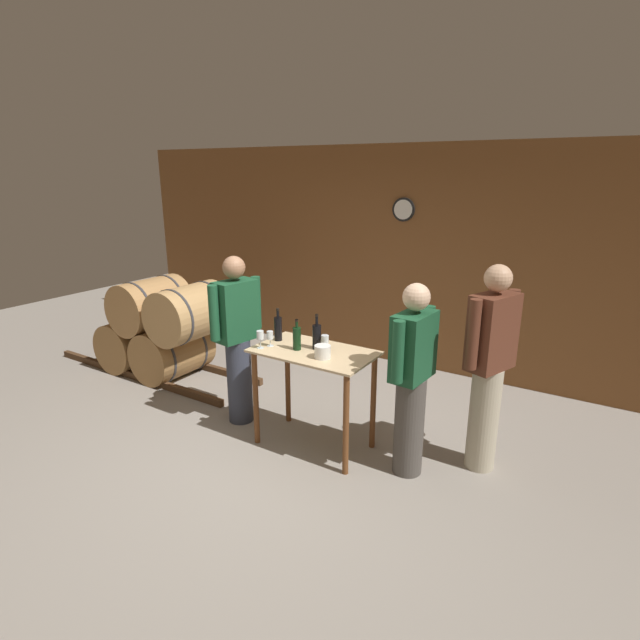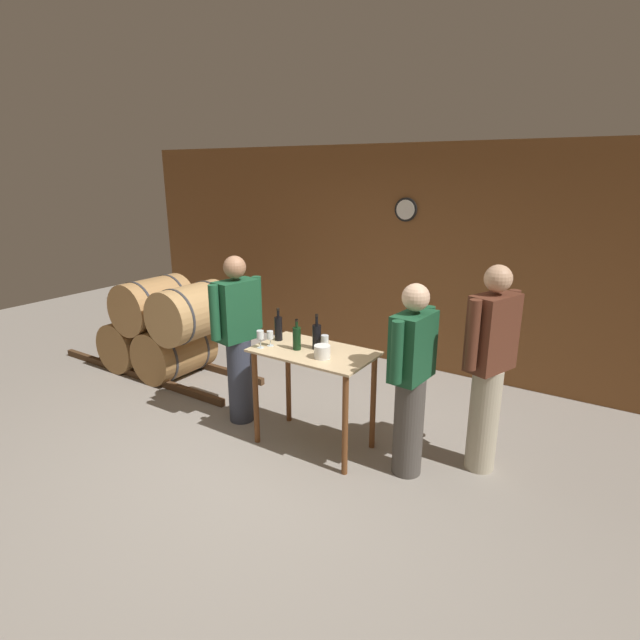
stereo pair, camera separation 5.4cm
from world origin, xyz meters
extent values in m
plane|color=gray|center=(0.00, 0.00, 0.00)|extent=(14.00, 14.00, 0.00)
cube|color=brown|center=(0.00, 2.79, 1.35)|extent=(8.40, 0.05, 2.70)
cylinder|color=black|center=(0.03, 2.75, 1.94)|extent=(0.28, 0.03, 0.28)
cylinder|color=white|center=(0.03, 2.73, 1.94)|extent=(0.23, 0.01, 0.23)
cube|color=#4C331E|center=(-2.39, 0.57, 0.04)|extent=(2.81, 0.06, 0.08)
cube|color=#4C331E|center=(-2.39, 1.22, 0.04)|extent=(2.81, 0.06, 0.08)
cylinder|color=#9E7242|center=(-2.72, 0.90, 0.31)|extent=(0.62, 0.82, 0.62)
cylinder|color=#38383D|center=(-2.72, 0.65, 0.31)|extent=(0.64, 0.03, 0.64)
cylinder|color=#38383D|center=(-2.72, 1.14, 0.31)|extent=(0.64, 0.03, 0.64)
cylinder|color=#9E7242|center=(-2.06, 0.90, 0.31)|extent=(0.62, 0.82, 0.62)
cylinder|color=#38383D|center=(-2.06, 0.65, 0.31)|extent=(0.64, 0.03, 0.64)
cylinder|color=#38383D|center=(-2.06, 1.14, 0.31)|extent=(0.64, 0.03, 0.64)
cylinder|color=#AD7F4C|center=(-2.39, 0.90, 0.84)|extent=(0.62, 0.82, 0.62)
cylinder|color=#38383D|center=(-2.39, 0.65, 0.84)|extent=(0.64, 0.03, 0.64)
cylinder|color=#38383D|center=(-2.39, 1.14, 0.84)|extent=(0.64, 0.03, 0.64)
cylinder|color=tan|center=(-1.74, 0.90, 0.84)|extent=(0.62, 0.82, 0.62)
cylinder|color=#38383D|center=(-1.74, 0.65, 0.84)|extent=(0.64, 0.03, 0.64)
cylinder|color=#38383D|center=(-1.74, 1.14, 0.84)|extent=(0.64, 0.03, 0.64)
cube|color=#D1B284|center=(0.23, 0.47, 0.90)|extent=(1.04, 0.61, 0.02)
cylinder|color=brown|center=(-0.23, 0.22, 0.44)|extent=(0.05, 0.05, 0.89)
cylinder|color=brown|center=(0.69, 0.22, 0.44)|extent=(0.05, 0.05, 0.89)
cylinder|color=brown|center=(-0.23, 0.71, 0.44)|extent=(0.05, 0.05, 0.89)
cylinder|color=brown|center=(0.69, 0.71, 0.44)|extent=(0.05, 0.05, 0.89)
cylinder|color=black|center=(-0.19, 0.53, 1.02)|extent=(0.07, 0.07, 0.22)
cylinder|color=black|center=(-0.19, 0.53, 1.17)|extent=(0.02, 0.02, 0.09)
cylinder|color=black|center=(-0.19, 0.53, 1.20)|extent=(0.03, 0.03, 0.02)
cylinder|color=black|center=(0.09, 0.41, 1.01)|extent=(0.07, 0.07, 0.20)
cylinder|color=black|center=(0.09, 0.41, 1.14)|extent=(0.02, 0.02, 0.08)
cylinder|color=black|center=(0.09, 0.41, 1.17)|extent=(0.03, 0.03, 0.02)
cylinder|color=black|center=(0.23, 0.52, 1.01)|extent=(0.08, 0.08, 0.21)
cylinder|color=black|center=(0.23, 0.52, 1.17)|extent=(0.02, 0.02, 0.10)
cylinder|color=black|center=(0.23, 0.52, 1.21)|extent=(0.03, 0.03, 0.02)
cylinder|color=silver|center=(-0.20, 0.27, 0.91)|extent=(0.06, 0.06, 0.00)
cylinder|color=silver|center=(-0.20, 0.27, 0.95)|extent=(0.01, 0.01, 0.08)
cylinder|color=silver|center=(-0.20, 0.27, 1.03)|extent=(0.06, 0.06, 0.07)
cylinder|color=silver|center=(-0.16, 0.36, 0.91)|extent=(0.06, 0.06, 0.00)
cylinder|color=silver|center=(-0.16, 0.36, 0.94)|extent=(0.01, 0.01, 0.06)
cylinder|color=silver|center=(-0.16, 0.36, 1.01)|extent=(0.06, 0.06, 0.07)
cylinder|color=silver|center=(0.32, 0.51, 0.91)|extent=(0.06, 0.06, 0.00)
cylinder|color=silver|center=(0.32, 0.51, 0.95)|extent=(0.01, 0.01, 0.07)
cylinder|color=silver|center=(0.32, 0.51, 1.01)|extent=(0.06, 0.06, 0.07)
cylinder|color=white|center=(0.39, 0.36, 0.96)|extent=(0.14, 0.14, 0.11)
cylinder|color=#333847|center=(-0.64, 0.47, 0.42)|extent=(0.24, 0.24, 0.85)
cube|color=#194C2D|center=(-0.64, 0.47, 1.13)|extent=(0.29, 0.43, 0.57)
sphere|color=#9E7051|center=(-0.64, 0.47, 1.54)|extent=(0.21, 0.21, 0.21)
cylinder|color=#194C2D|center=(-0.68, 0.23, 1.16)|extent=(0.09, 0.09, 0.51)
cylinder|color=#194C2D|center=(-0.60, 0.72, 1.16)|extent=(0.09, 0.09, 0.51)
cylinder|color=#B7AD93|center=(1.59, 0.92, 0.44)|extent=(0.24, 0.24, 0.89)
cube|color=#592D1E|center=(1.59, 0.92, 1.19)|extent=(0.34, 0.45, 0.60)
sphere|color=tan|center=(1.59, 0.92, 1.62)|extent=(0.21, 0.21, 0.21)
cylinder|color=#592D1E|center=(1.68, 1.16, 1.22)|extent=(0.09, 0.09, 0.54)
cylinder|color=#592D1E|center=(1.51, 0.69, 1.22)|extent=(0.09, 0.09, 0.54)
cylinder|color=#4C4742|center=(1.11, 0.53, 0.42)|extent=(0.24, 0.24, 0.83)
cube|color=#194C2D|center=(1.11, 0.53, 1.10)|extent=(0.25, 0.42, 0.53)
sphere|color=beige|center=(1.11, 0.53, 1.49)|extent=(0.21, 0.21, 0.21)
cylinder|color=#194C2D|center=(1.13, 0.78, 1.12)|extent=(0.09, 0.09, 0.48)
cylinder|color=#194C2D|center=(1.09, 0.28, 1.12)|extent=(0.09, 0.09, 0.48)
camera|label=1|loc=(2.42, -2.91, 2.39)|focal=28.00mm
camera|label=2|loc=(2.47, -2.88, 2.39)|focal=28.00mm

